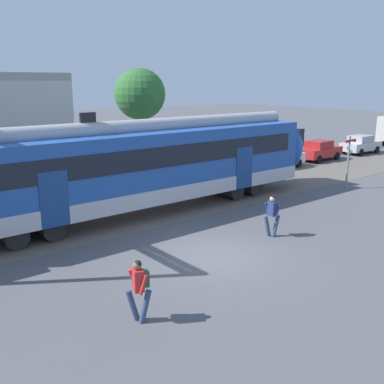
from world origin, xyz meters
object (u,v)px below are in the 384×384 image
Objects in this scene: pedestrian_navy at (272,213)px; parked_car_silver at (361,144)px; pedestrian_red at (139,285)px; parked_car_red at (319,150)px; parked_car_white at (278,157)px; crossing_signal at (349,154)px.

parked_car_silver is at bearing 22.83° from pedestrian_navy.
pedestrian_red is 0.41× the size of parked_car_red.
parked_car_silver is (10.55, -0.11, 0.00)m from parked_car_white.
parked_car_white is 7.08m from crossing_signal.
parked_car_white and parked_car_silver have the same top height.
pedestrian_red and pedestrian_navy have the same top height.
crossing_signal is at bearing 15.83° from pedestrian_navy.
parked_car_white is 4.94m from parked_car_red.
parked_car_silver is at bearing -0.59° from parked_car_white.
crossing_signal reaches higher than parked_car_white.
parked_car_white is (11.51, 9.39, -0.18)m from pedestrian_navy.
parked_car_red is at bearing 29.93° from pedestrian_navy.
parked_car_silver is at bearing -1.86° from parked_car_red.
parked_car_red is (16.45, 9.47, -0.18)m from pedestrian_navy.
pedestrian_navy is (7.54, 2.19, -0.03)m from pedestrian_red.
pedestrian_red reaches higher than parked_car_red.
crossing_signal is at bearing -106.44° from parked_car_white.
pedestrian_navy is at bearing -157.17° from parked_car_silver.
parked_car_red is 1.36× the size of crossing_signal.
parked_car_silver is (22.06, 9.29, -0.18)m from pedestrian_navy.
parked_car_white is 1.33× the size of crossing_signal.
parked_car_red is at bearing 25.93° from pedestrian_red.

